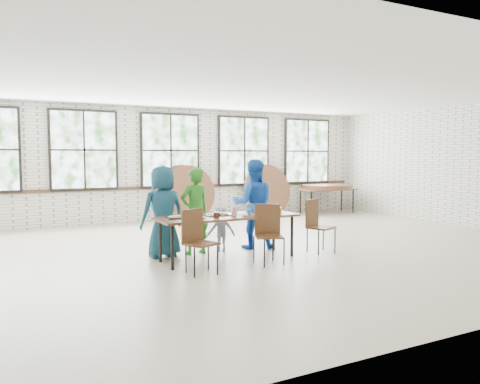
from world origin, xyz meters
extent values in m
plane|color=beige|center=(0.00, 0.00, 0.00)|extent=(12.00, 12.00, 0.00)
plane|color=white|center=(0.00, 0.00, 3.00)|extent=(12.00, 12.00, 0.00)
plane|color=silver|center=(0.00, 4.50, 1.50)|extent=(12.00, 0.00, 12.00)
plane|color=silver|center=(0.00, -4.50, 1.50)|extent=(12.00, 0.00, 12.00)
plane|color=silver|center=(6.00, 0.00, 1.50)|extent=(0.00, 9.00, 9.00)
cube|color=#422819|center=(0.00, 4.47, 0.90)|extent=(11.80, 0.05, 0.08)
cube|color=black|center=(-2.20, 4.44, 1.88)|extent=(1.62, 0.05, 1.97)
cube|color=white|center=(-2.20, 4.41, 1.88)|extent=(1.50, 0.01, 1.85)
cube|color=black|center=(0.00, 4.44, 1.88)|extent=(1.62, 0.05, 1.97)
cube|color=white|center=(0.00, 4.41, 1.88)|extent=(1.50, 0.01, 1.85)
cube|color=black|center=(2.20, 4.44, 1.88)|extent=(1.62, 0.05, 1.97)
cube|color=white|center=(2.20, 4.41, 1.88)|extent=(1.50, 0.01, 1.85)
cube|color=black|center=(4.40, 4.44, 1.88)|extent=(1.62, 0.05, 1.97)
cube|color=white|center=(4.40, 4.41, 1.88)|extent=(1.50, 0.01, 1.85)
cube|color=brown|center=(-0.67, -0.47, 0.72)|extent=(2.41, 0.84, 0.04)
cylinder|color=black|center=(-1.75, -0.77, 0.35)|extent=(0.05, 0.05, 0.70)
cylinder|color=black|center=(-1.75, -0.17, 0.35)|extent=(0.05, 0.05, 0.70)
cylinder|color=black|center=(0.41, -0.77, 0.35)|extent=(0.05, 0.05, 0.70)
cylinder|color=black|center=(0.41, -0.17, 0.35)|extent=(0.05, 0.05, 0.70)
cube|color=#50301A|center=(-1.45, -1.18, 0.45)|extent=(0.54, 0.53, 0.03)
cube|color=#50301A|center=(-1.52, -1.01, 0.70)|extent=(0.40, 0.19, 0.50)
cylinder|color=black|center=(-1.63, -1.35, 0.22)|extent=(0.02, 0.02, 0.44)
cylinder|color=black|center=(-1.63, -1.01, 0.22)|extent=(0.02, 0.02, 0.44)
cylinder|color=black|center=(-1.27, -1.35, 0.22)|extent=(0.02, 0.02, 0.44)
cylinder|color=black|center=(-1.27, -1.01, 0.22)|extent=(0.02, 0.02, 0.44)
cube|color=#50301A|center=(-0.25, -1.09, 0.45)|extent=(0.55, 0.54, 0.03)
cube|color=#50301A|center=(-0.17, -0.92, 0.70)|extent=(0.40, 0.20, 0.50)
cylinder|color=black|center=(-0.43, -1.26, 0.22)|extent=(0.02, 0.02, 0.44)
cylinder|color=black|center=(-0.43, -0.92, 0.22)|extent=(0.02, 0.02, 0.44)
cylinder|color=black|center=(-0.07, -1.26, 0.22)|extent=(0.02, 0.02, 0.44)
cylinder|color=black|center=(-0.07, -0.92, 0.22)|extent=(0.02, 0.02, 0.44)
cube|color=#50301A|center=(1.05, -0.74, 0.45)|extent=(0.55, 0.53, 0.03)
cube|color=#50301A|center=(0.98, -0.56, 0.70)|extent=(0.40, 0.20, 0.50)
cylinder|color=black|center=(0.87, -0.91, 0.22)|extent=(0.02, 0.02, 0.44)
cylinder|color=black|center=(0.87, -0.57, 0.22)|extent=(0.02, 0.02, 0.44)
cylinder|color=black|center=(1.23, -0.91, 0.22)|extent=(0.02, 0.02, 0.44)
cylinder|color=black|center=(1.23, -0.57, 0.22)|extent=(0.02, 0.02, 0.44)
imported|color=navy|center=(-1.59, 0.18, 0.79)|extent=(0.82, 0.58, 1.57)
imported|color=#27751F|center=(-1.01, 0.18, 0.77)|extent=(0.61, 0.45, 1.53)
imported|color=#152244|center=(-0.50, 0.18, 0.41)|extent=(0.58, 0.41, 0.82)
imported|color=blue|center=(0.17, 0.18, 0.83)|extent=(1.00, 0.90, 1.67)
cube|color=brown|center=(4.73, 3.84, 0.72)|extent=(1.81, 0.76, 0.04)
cylinder|color=black|center=(3.95, 3.57, 0.35)|extent=(0.04, 0.04, 0.70)
cylinder|color=black|center=(3.95, 4.12, 0.35)|extent=(0.04, 0.04, 0.70)
cylinder|color=black|center=(5.51, 3.57, 0.35)|extent=(0.04, 0.04, 0.70)
cylinder|color=black|center=(5.51, 4.12, 0.35)|extent=(0.04, 0.04, 0.70)
cube|color=black|center=(-1.50, -0.38, 0.75)|extent=(0.44, 0.33, 0.02)
cube|color=black|center=(-0.82, -0.36, 0.75)|extent=(0.44, 0.33, 0.02)
cube|color=black|center=(0.09, -0.33, 0.75)|extent=(0.44, 0.33, 0.02)
cylinder|color=black|center=(-0.98, -0.67, 0.79)|extent=(0.09, 0.09, 0.09)
cube|color=red|center=(-0.62, -0.60, 0.80)|extent=(0.06, 0.06, 0.11)
cylinder|color=#1993BE|center=(-0.36, -0.61, 0.79)|extent=(0.07, 0.07, 0.10)
cylinder|color=orange|center=(0.22, -0.67, 0.80)|extent=(0.07, 0.07, 0.11)
cylinder|color=white|center=(-0.17, -0.71, 0.79)|extent=(0.17, 0.17, 0.10)
ellipsoid|color=white|center=(-1.23, -0.67, 0.76)|extent=(0.11, 0.11, 0.05)
ellipsoid|color=white|center=(-0.47, -0.69, 0.76)|extent=(0.11, 0.11, 0.05)
ellipsoid|color=white|center=(-0.09, -0.49, 0.76)|extent=(0.11, 0.11, 0.05)
cylinder|color=brown|center=(4.73, 3.84, 0.76)|extent=(1.50, 1.50, 0.04)
cylinder|color=brown|center=(4.73, 3.84, 0.80)|extent=(1.50, 1.50, 0.04)
cylinder|color=brown|center=(4.73, 3.84, 0.85)|extent=(1.50, 1.50, 0.04)
cylinder|color=brown|center=(0.26, 4.29, 0.73)|extent=(1.50, 0.21, 1.50)
cylinder|color=brown|center=(0.41, 4.19, 0.73)|extent=(1.50, 0.27, 1.49)
cylinder|color=brown|center=(2.88, 4.29, 0.73)|extent=(1.50, 0.33, 1.48)
cylinder|color=brown|center=(2.85, 4.19, 0.73)|extent=(1.50, 0.32, 1.48)
camera|label=1|loc=(-4.04, -7.46, 1.74)|focal=35.00mm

